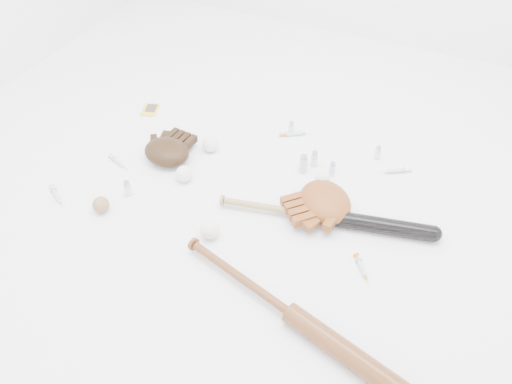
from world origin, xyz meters
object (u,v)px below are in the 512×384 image
at_px(bat_dark, 324,216).
at_px(bat_wood, 291,314).
at_px(glove_dark, 167,151).
at_px(pedestal, 322,187).

relative_size(bat_dark, bat_wood, 0.91).
height_order(glove_dark, pedestal, glove_dark).
bearing_deg(pedestal, glove_dark, -171.94).
height_order(bat_dark, pedestal, bat_dark).
bearing_deg(bat_dark, bat_wood, -96.64).
relative_size(bat_dark, glove_dark, 3.52).
distance_m(bat_dark, glove_dark, 0.74).
distance_m(bat_dark, pedestal, 0.18).
relative_size(bat_dark, pedestal, 13.10).
height_order(bat_dark, bat_wood, bat_wood).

